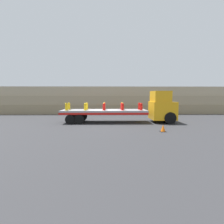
% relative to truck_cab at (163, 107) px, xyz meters
% --- Properties ---
extents(ground_plane, '(120.00, 120.00, 0.00)m').
position_rel_truck_cab_xyz_m(ground_plane, '(-6.03, 0.00, -1.57)').
color(ground_plane, '#2D2D30').
extents(rock_cliff, '(60.00, 3.30, 4.06)m').
position_rel_truck_cab_xyz_m(rock_cliff, '(-6.03, 9.01, 0.46)').
color(rock_cliff, gray).
rests_on(rock_cliff, ground_plane).
extents(truck_cab, '(2.34, 2.73, 3.20)m').
position_rel_truck_cab_xyz_m(truck_cab, '(0.00, 0.00, 0.00)').
color(truck_cab, orange).
rests_on(truck_cab, ground_plane).
extents(flatbed_trailer, '(8.61, 2.65, 1.28)m').
position_rel_truck_cab_xyz_m(flatbed_trailer, '(-6.59, 0.00, -0.53)').
color(flatbed_trailer, gray).
rests_on(flatbed_trailer, ground_plane).
extents(fire_hydrant_yellow_near_0, '(0.32, 0.48, 0.73)m').
position_rel_truck_cab_xyz_m(fire_hydrant_yellow_near_0, '(-9.73, -0.56, 0.06)').
color(fire_hydrant_yellow_near_0, gold).
rests_on(fire_hydrant_yellow_near_0, flatbed_trailer).
extents(fire_hydrant_yellow_far_0, '(0.32, 0.48, 0.73)m').
position_rel_truck_cab_xyz_m(fire_hydrant_yellow_far_0, '(-9.73, 0.56, 0.06)').
color(fire_hydrant_yellow_far_0, gold).
rests_on(fire_hydrant_yellow_far_0, flatbed_trailer).
extents(fire_hydrant_yellow_near_1, '(0.32, 0.48, 0.73)m').
position_rel_truck_cab_xyz_m(fire_hydrant_yellow_near_1, '(-7.88, -0.56, 0.06)').
color(fire_hydrant_yellow_near_1, gold).
rests_on(fire_hydrant_yellow_near_1, flatbed_trailer).
extents(fire_hydrant_yellow_far_1, '(0.32, 0.48, 0.73)m').
position_rel_truck_cab_xyz_m(fire_hydrant_yellow_far_1, '(-7.88, 0.56, 0.06)').
color(fire_hydrant_yellow_far_1, gold).
rests_on(fire_hydrant_yellow_far_1, flatbed_trailer).
extents(fire_hydrant_red_near_2, '(0.32, 0.48, 0.73)m').
position_rel_truck_cab_xyz_m(fire_hydrant_red_near_2, '(-6.03, -0.56, 0.06)').
color(fire_hydrant_red_near_2, red).
rests_on(fire_hydrant_red_near_2, flatbed_trailer).
extents(fire_hydrant_red_far_2, '(0.32, 0.48, 0.73)m').
position_rel_truck_cab_xyz_m(fire_hydrant_red_far_2, '(-6.03, 0.56, 0.06)').
color(fire_hydrant_red_far_2, red).
rests_on(fire_hydrant_red_far_2, flatbed_trailer).
extents(fire_hydrant_red_near_3, '(0.32, 0.48, 0.73)m').
position_rel_truck_cab_xyz_m(fire_hydrant_red_near_3, '(-4.18, -0.56, 0.06)').
color(fire_hydrant_red_near_3, red).
rests_on(fire_hydrant_red_near_3, flatbed_trailer).
extents(fire_hydrant_red_far_3, '(0.32, 0.48, 0.73)m').
position_rel_truck_cab_xyz_m(fire_hydrant_red_far_3, '(-4.18, 0.56, 0.06)').
color(fire_hydrant_red_far_3, red).
rests_on(fire_hydrant_red_far_3, flatbed_trailer).
extents(fire_hydrant_red_near_4, '(0.32, 0.48, 0.73)m').
position_rel_truck_cab_xyz_m(fire_hydrant_red_near_4, '(-2.32, -0.56, 0.06)').
color(fire_hydrant_red_near_4, red).
rests_on(fire_hydrant_red_near_4, flatbed_trailer).
extents(fire_hydrant_red_far_4, '(0.32, 0.48, 0.73)m').
position_rel_truck_cab_xyz_m(fire_hydrant_red_far_4, '(-2.32, 0.56, 0.06)').
color(fire_hydrant_red_far_4, red).
rests_on(fire_hydrant_red_far_4, flatbed_trailer).
extents(cargo_strap_rear, '(0.05, 2.75, 0.01)m').
position_rel_truck_cab_xyz_m(cargo_strap_rear, '(-9.73, 0.00, 0.45)').
color(cargo_strap_rear, yellow).
rests_on(cargo_strap_rear, fire_hydrant_yellow_near_0).
extents(cargo_strap_middle, '(0.05, 2.75, 0.01)m').
position_rel_truck_cab_xyz_m(cargo_strap_middle, '(-6.03, 0.00, 0.45)').
color(cargo_strap_middle, yellow).
rests_on(cargo_strap_middle, fire_hydrant_red_near_2).
extents(cargo_strap_front, '(0.05, 2.75, 0.01)m').
position_rel_truck_cab_xyz_m(cargo_strap_front, '(-4.18, 0.00, 0.45)').
color(cargo_strap_front, yellow).
rests_on(cargo_strap_front, fire_hydrant_red_near_3).
extents(traffic_cone, '(0.44, 0.44, 0.56)m').
position_rel_truck_cab_xyz_m(traffic_cone, '(-1.42, -4.81, -1.30)').
color(traffic_cone, black).
rests_on(traffic_cone, ground_plane).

